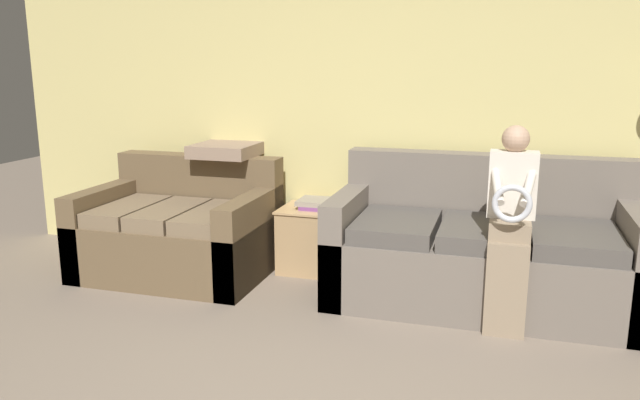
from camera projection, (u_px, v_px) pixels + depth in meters
name	position (u px, v px, depth m)	size (l,w,h in m)	color
wall_back	(407.00, 107.00, 4.76)	(6.82, 0.06, 2.55)	#DBCC7F
couch_main	(482.00, 252.00, 4.26)	(2.02, 0.99, 0.97)	#70665B
couch_side	(180.00, 232.00, 4.85)	(1.39, 1.00, 0.87)	brown
child_left_seated	(510.00, 220.00, 3.74)	(0.29, 0.37, 1.25)	gray
side_shelf	(313.00, 238.00, 4.90)	(0.50, 0.47, 0.50)	tan
book_stack	(314.00, 203.00, 4.84)	(0.24, 0.26, 0.07)	#7A4284
throw_pillow	(226.00, 150.00, 4.99)	(0.48, 0.48, 0.10)	gray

